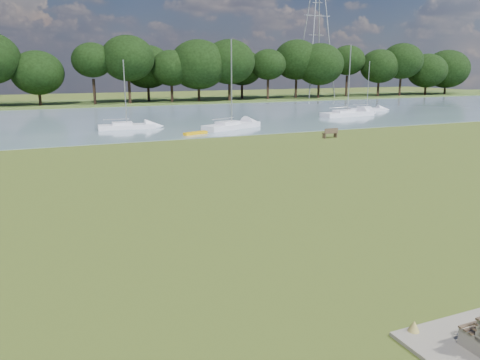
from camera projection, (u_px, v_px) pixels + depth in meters
name	position (u px, v px, depth m)	size (l,w,h in m)	color
ground	(258.00, 202.00, 23.93)	(220.00, 220.00, 0.00)	brown
river	(123.00, 119.00, 61.51)	(220.00, 40.00, 0.10)	slate
far_bank	(96.00, 103.00, 88.34)	(220.00, 20.00, 0.40)	#4C6626
riverbank_bench	(330.00, 133.00, 45.36)	(1.59, 0.55, 0.96)	brown
kayak	(195.00, 133.00, 47.54)	(2.68, 0.63, 0.27)	#ECAA07
pylon	(317.00, 14.00, 100.06)	(6.46, 4.53, 28.33)	#999CA2
tree_line	(143.00, 65.00, 86.26)	(159.72, 9.92, 12.01)	black
sailboat_0	(347.00, 112.00, 65.18)	(8.12, 2.92, 9.59)	white
sailboat_1	(366.00, 108.00, 72.89)	(5.86, 3.05, 7.52)	white
sailboat_3	(126.00, 125.00, 51.69)	(6.23, 2.17, 7.43)	white
sailboat_4	(231.00, 124.00, 52.01)	(7.57, 4.86, 9.58)	white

